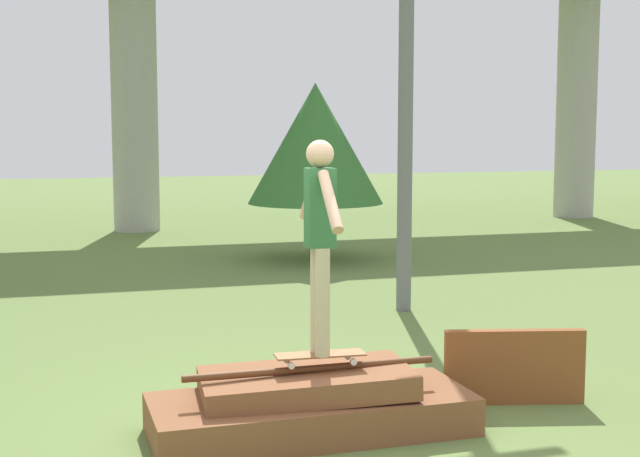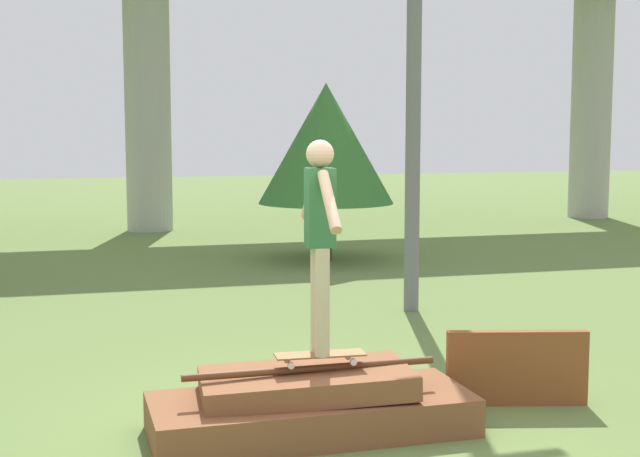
{
  "view_description": "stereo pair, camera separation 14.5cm",
  "coord_description": "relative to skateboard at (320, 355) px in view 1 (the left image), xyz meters",
  "views": [
    {
      "loc": [
        -1.95,
        -6.71,
        2.45
      ],
      "look_at": [
        0.07,
        0.01,
        1.66
      ],
      "focal_mm": 50.0,
      "sensor_mm": 36.0,
      "label": 1
    },
    {
      "loc": [
        -1.82,
        -6.75,
        2.45
      ],
      "look_at": [
        0.07,
        0.01,
        1.66
      ],
      "focal_mm": 50.0,
      "sensor_mm": 36.0,
      "label": 2
    }
  ],
  "objects": [
    {
      "name": "scrap_plank_loose",
      "position": [
        1.88,
        0.21,
        -0.3
      ],
      "size": [
        1.24,
        0.4,
        0.67
      ],
      "color": "brown",
      "rests_on": "ground_plane"
    },
    {
      "name": "utility_pole",
      "position": [
        2.5,
        4.36,
        3.03
      ],
      "size": [
        1.3,
        0.2,
        7.08
      ],
      "color": "slate",
      "rests_on": "ground_plane"
    },
    {
      "name": "ground_plane",
      "position": [
        -0.07,
        -0.01,
        -0.63
      ],
      "size": [
        80.0,
        80.0,
        0.0
      ],
      "primitive_type": "plane",
      "color": "olive"
    },
    {
      "name": "tree_behind_left",
      "position": [
        2.68,
        9.19,
        1.55
      ],
      "size": [
        2.53,
        2.53,
        3.31
      ],
      "color": "#4C3823",
      "rests_on": "ground_plane"
    },
    {
      "name": "scrap_pile",
      "position": [
        -0.08,
        -0.0,
        -0.41
      ],
      "size": [
        2.6,
        1.09,
        0.56
      ],
      "color": "brown",
      "rests_on": "ground_plane"
    },
    {
      "name": "skater",
      "position": [
        0.0,
        -0.0,
        1.02
      ],
      "size": [
        0.23,
        1.2,
        1.72
      ],
      "color": "#C6B78E",
      "rests_on": "skateboard"
    },
    {
      "name": "skateboard",
      "position": [
        0.0,
        0.0,
        0.0
      ],
      "size": [
        0.74,
        0.26,
        0.09
      ],
      "color": "brown",
      "rests_on": "scrap_pile"
    }
  ]
}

